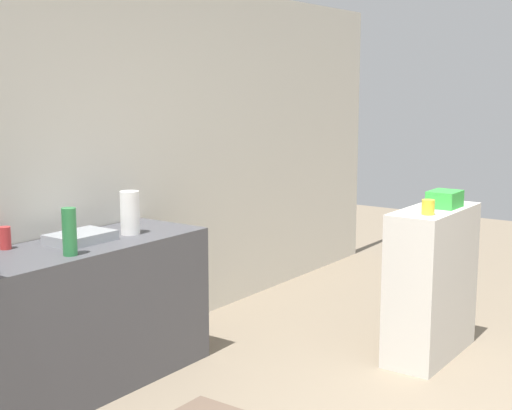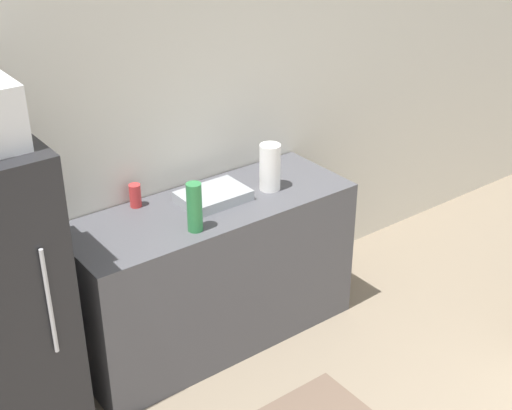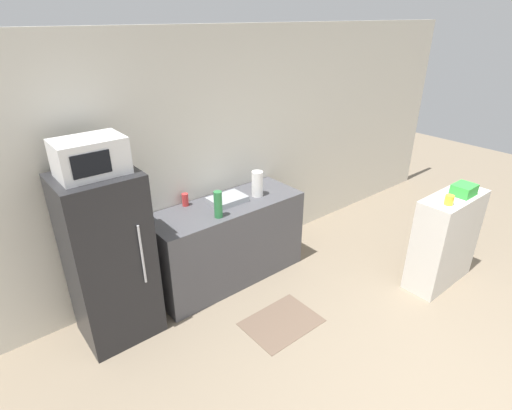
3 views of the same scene
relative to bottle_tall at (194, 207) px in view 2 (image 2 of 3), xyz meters
name	(u,v)px [view 2 (image 2 of 3)]	position (x,y,z in m)	size (l,w,h in m)	color
wall_back	(196,115)	(0.37, 0.53, 0.27)	(8.00, 0.06, 2.60)	silver
counter	(213,273)	(0.22, 0.19, -0.58)	(1.68, 0.61, 0.90)	#4C4C51
sink_basin	(213,196)	(0.26, 0.22, -0.10)	(0.38, 0.27, 0.06)	#9EA3A8
bottle_tall	(194,207)	(0.00, 0.00, 0.00)	(0.08, 0.08, 0.27)	#2D7F42
bottle_short	(135,196)	(-0.12, 0.43, -0.07)	(0.07, 0.07, 0.13)	red
paper_towel_roll	(270,167)	(0.61, 0.15, 0.00)	(0.12, 0.12, 0.28)	white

